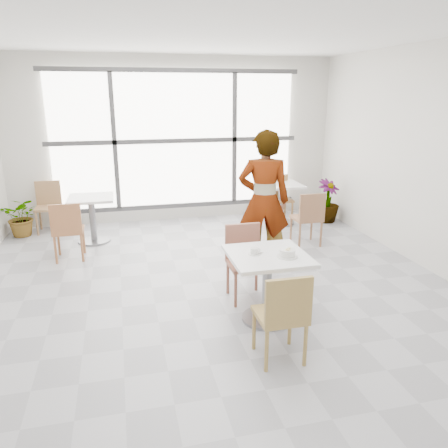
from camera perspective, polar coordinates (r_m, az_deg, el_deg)
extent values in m
plane|color=#9E9EA5|center=(5.26, -0.78, -9.54)|extent=(7.00, 7.00, 0.00)
plane|color=white|center=(4.76, -0.94, 24.83)|extent=(7.00, 7.00, 0.00)
plane|color=silver|center=(8.21, -6.38, 10.88)|extent=(6.00, 0.00, 6.00)
plane|color=silver|center=(1.73, 26.70, -14.15)|extent=(6.00, 0.00, 6.00)
cube|color=white|center=(8.15, -6.32, 10.84)|extent=(4.40, 0.04, 2.40)
cube|color=#3F3F42|center=(8.12, -6.29, 10.82)|extent=(4.60, 0.05, 0.08)
cube|color=#3F3F42|center=(8.05, -14.20, 10.36)|extent=(0.08, 0.05, 2.40)
cube|color=#3F3F42|center=(8.33, 1.37, 11.06)|extent=(0.08, 0.05, 2.40)
cube|color=#3F3F42|center=(8.33, -6.02, 2.45)|extent=(4.60, 0.05, 0.08)
cube|color=#3F3F42|center=(8.08, -6.58, 19.45)|extent=(4.60, 0.05, 0.08)
cube|color=white|center=(4.50, 5.79, -4.20)|extent=(0.80, 0.80, 0.04)
cylinder|color=slate|center=(4.65, 5.65, -8.52)|extent=(0.10, 0.10, 0.71)
cylinder|color=slate|center=(4.80, 5.53, -12.19)|extent=(0.52, 0.52, 0.03)
cube|color=#A58548|center=(4.00, 7.34, -11.80)|extent=(0.42, 0.42, 0.04)
cube|color=#A58548|center=(3.74, 8.51, -10.03)|extent=(0.42, 0.04, 0.42)
cylinder|color=#A58548|center=(4.32, 8.65, -12.99)|extent=(0.04, 0.04, 0.41)
cylinder|color=#A58548|center=(4.04, 10.63, -15.40)|extent=(0.04, 0.04, 0.41)
cylinder|color=#A58548|center=(4.21, 3.97, -13.68)|extent=(0.04, 0.04, 0.41)
cylinder|color=#A58548|center=(3.92, 5.61, -16.26)|extent=(0.04, 0.04, 0.41)
cube|color=#995B47|center=(5.06, 3.00, -5.34)|extent=(0.42, 0.42, 0.04)
cube|color=#995B47|center=(5.15, 2.44, -2.20)|extent=(0.42, 0.04, 0.42)
cylinder|color=#995B47|center=(4.95, 1.53, -8.71)|extent=(0.04, 0.04, 0.41)
cylinder|color=#995B47|center=(5.26, 0.51, -7.07)|extent=(0.04, 0.04, 0.41)
cylinder|color=#995B47|center=(5.04, 5.53, -8.26)|extent=(0.04, 0.04, 0.41)
cylinder|color=#995B47|center=(5.36, 4.27, -6.69)|extent=(0.04, 0.04, 0.41)
cylinder|color=silver|center=(4.44, 8.30, -4.23)|extent=(0.21, 0.21, 0.01)
cylinder|color=silver|center=(4.42, 8.33, -3.74)|extent=(0.16, 0.16, 0.07)
torus|color=silver|center=(4.41, 8.34, -3.36)|extent=(0.16, 0.16, 0.01)
cylinder|color=tan|center=(4.43, 8.33, -3.76)|extent=(0.14, 0.14, 0.05)
cylinder|color=#F5E99E|center=(4.40, 8.25, -3.44)|extent=(0.03, 0.03, 0.01)
cylinder|color=beige|center=(4.44, 8.61, -3.14)|extent=(0.03, 0.03, 0.01)
cylinder|color=beige|center=(4.38, 8.71, -3.54)|extent=(0.03, 0.03, 0.02)
cylinder|color=#F8DEA0|center=(4.41, 8.37, -3.31)|extent=(0.03, 0.03, 0.02)
cylinder|color=beige|center=(4.44, 8.59, -3.17)|extent=(0.03, 0.03, 0.01)
cylinder|color=beige|center=(4.42, 8.06, -3.37)|extent=(0.03, 0.03, 0.01)
cylinder|color=beige|center=(4.39, 8.24, -3.39)|extent=(0.03, 0.03, 0.02)
cylinder|color=beige|center=(4.39, 8.31, -3.35)|extent=(0.03, 0.03, 0.01)
cylinder|color=beige|center=(4.39, 8.46, -3.38)|extent=(0.03, 0.03, 0.02)
cylinder|color=beige|center=(4.39, 8.08, -3.49)|extent=(0.03, 0.03, 0.02)
cylinder|color=beige|center=(4.42, 8.42, -3.22)|extent=(0.03, 0.03, 0.01)
cylinder|color=silver|center=(4.48, 4.01, -3.93)|extent=(0.13, 0.13, 0.01)
cylinder|color=silver|center=(4.47, 4.02, -3.52)|extent=(0.08, 0.08, 0.06)
torus|color=silver|center=(4.48, 4.55, -3.47)|extent=(0.05, 0.01, 0.05)
cylinder|color=black|center=(4.46, 4.03, -3.23)|extent=(0.07, 0.07, 0.00)
cube|color=#AEADB2|center=(4.47, 4.70, -3.88)|extent=(0.09, 0.05, 0.00)
sphere|color=#AEADB2|center=(4.49, 5.07, -3.76)|extent=(0.02, 0.02, 0.02)
imported|color=black|center=(5.86, 5.26, 3.04)|extent=(0.78, 0.61, 1.90)
cube|color=silver|center=(7.25, -17.12, 3.26)|extent=(0.70, 0.70, 0.04)
cylinder|color=slate|center=(7.34, -16.87, 0.42)|extent=(0.10, 0.10, 0.71)
cylinder|color=slate|center=(7.44, -16.65, -2.09)|extent=(0.52, 0.52, 0.03)
cube|color=white|center=(8.00, 7.58, 5.10)|extent=(0.70, 0.70, 0.04)
cylinder|color=slate|center=(8.09, 7.48, 2.50)|extent=(0.10, 0.10, 0.71)
cylinder|color=slate|center=(8.18, 7.39, 0.19)|extent=(0.52, 0.52, 0.03)
cube|color=#A4663F|center=(6.67, -19.76, -0.81)|extent=(0.42, 0.42, 0.04)
cube|color=#A4663F|center=(6.42, -20.12, 0.65)|extent=(0.42, 0.04, 0.42)
cylinder|color=#A4663F|center=(6.89, -17.95, -2.05)|extent=(0.04, 0.04, 0.41)
cylinder|color=#A4663F|center=(6.55, -18.15, -3.05)|extent=(0.04, 0.04, 0.41)
cylinder|color=#A4663F|center=(6.93, -20.92, -2.24)|extent=(0.04, 0.04, 0.41)
cylinder|color=#A4663F|center=(6.59, -21.27, -3.24)|extent=(0.04, 0.04, 0.41)
cube|color=#9E754E|center=(8.11, -22.11, 1.97)|extent=(0.42, 0.42, 0.04)
cube|color=#9E754E|center=(8.24, -22.11, 3.85)|extent=(0.42, 0.04, 0.42)
cylinder|color=#9E754E|center=(8.02, -23.37, 0.01)|extent=(0.04, 0.04, 0.41)
cylinder|color=#9E754E|center=(8.37, -22.99, 0.70)|extent=(0.04, 0.04, 0.41)
cylinder|color=#9E754E|center=(7.97, -20.82, 0.18)|extent=(0.04, 0.04, 0.41)
cylinder|color=#9E754E|center=(8.31, -20.55, 0.87)|extent=(0.04, 0.04, 0.41)
cube|color=#946445|center=(7.01, 10.79, 0.74)|extent=(0.42, 0.42, 0.04)
cube|color=#946445|center=(6.78, 11.54, 2.17)|extent=(0.42, 0.04, 0.42)
cylinder|color=#946445|center=(7.30, 11.41, -0.49)|extent=(0.04, 0.04, 0.41)
cylinder|color=#946445|center=(6.99, 12.63, -1.34)|extent=(0.04, 0.04, 0.41)
cylinder|color=#946445|center=(7.16, 8.79, -0.69)|extent=(0.04, 0.04, 0.41)
cylinder|color=#946445|center=(6.85, 9.92, -1.57)|extent=(0.04, 0.04, 0.41)
cube|color=#A47543|center=(8.16, 7.35, 3.18)|extent=(0.42, 0.42, 0.04)
cube|color=#A47543|center=(8.28, 6.95, 5.03)|extent=(0.42, 0.04, 0.42)
cylinder|color=#A47543|center=(7.99, 6.54, 1.25)|extent=(0.04, 0.04, 0.41)
cylinder|color=#A47543|center=(8.32, 5.70, 1.90)|extent=(0.04, 0.04, 0.41)
cylinder|color=#A47543|center=(8.12, 8.93, 1.40)|extent=(0.04, 0.04, 0.41)
cylinder|color=#A47543|center=(8.44, 8.01, 2.04)|extent=(0.04, 0.04, 0.41)
imported|color=#3B8539|center=(8.08, -25.00, 0.89)|extent=(0.67, 0.60, 0.68)
imported|color=#558942|center=(8.36, 13.42, 2.97)|extent=(0.59, 0.59, 0.80)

